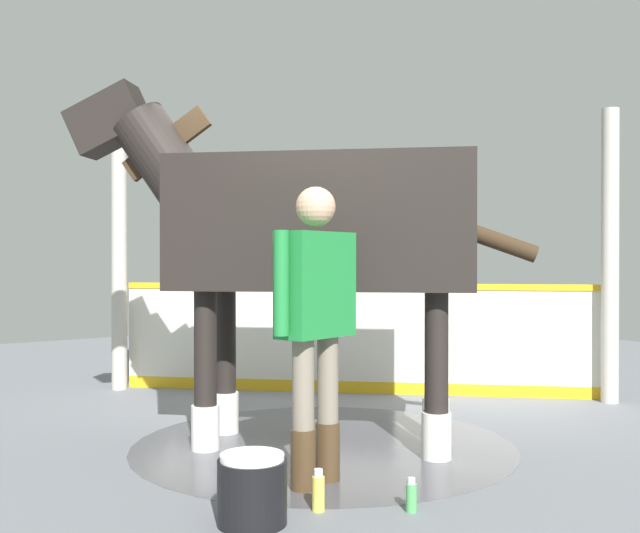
{
  "coord_description": "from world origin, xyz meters",
  "views": [
    {
      "loc": [
        -3.48,
        -4.53,
        1.33
      ],
      "look_at": [
        -0.6,
        -0.65,
        1.3
      ],
      "focal_mm": 41.21,
      "sensor_mm": 36.0,
      "label": 1
    }
  ],
  "objects_px": {
    "handler": "(316,311)",
    "bottle_spray": "(411,496)",
    "wash_bucket": "(252,489)",
    "horse": "(308,229)",
    "bottle_shampoo": "(318,492)"
  },
  "relations": [
    {
      "from": "handler",
      "to": "horse",
      "type": "bearing_deg",
      "value": 132.37
    },
    {
      "from": "horse",
      "to": "bottle_spray",
      "type": "bearing_deg",
      "value": 120.3
    },
    {
      "from": "wash_bucket",
      "to": "bottle_spray",
      "type": "distance_m",
      "value": 0.85
    },
    {
      "from": "bottle_spray",
      "to": "horse",
      "type": "bearing_deg",
      "value": 75.12
    },
    {
      "from": "horse",
      "to": "wash_bucket",
      "type": "relative_size",
      "value": 7.51
    },
    {
      "from": "horse",
      "to": "wash_bucket",
      "type": "bearing_deg",
      "value": 89.52
    },
    {
      "from": "bottle_shampoo",
      "to": "horse",
      "type": "bearing_deg",
      "value": 56.54
    },
    {
      "from": "wash_bucket",
      "to": "bottle_shampoo",
      "type": "bearing_deg",
      "value": -6.64
    },
    {
      "from": "horse",
      "to": "handler",
      "type": "xyz_separation_m",
      "value": [
        -0.53,
        -0.81,
        -0.53
      ]
    },
    {
      "from": "horse",
      "to": "wash_bucket",
      "type": "xyz_separation_m",
      "value": [
        -1.17,
        -1.14,
        -1.39
      ]
    },
    {
      "from": "horse",
      "to": "bottle_spray",
      "type": "distance_m",
      "value": 2.14
    },
    {
      "from": "horse",
      "to": "handler",
      "type": "height_order",
      "value": "horse"
    },
    {
      "from": "bottle_shampoo",
      "to": "bottle_spray",
      "type": "height_order",
      "value": "bottle_shampoo"
    },
    {
      "from": "handler",
      "to": "bottle_spray",
      "type": "height_order",
      "value": "handler"
    },
    {
      "from": "bottle_spray",
      "to": "handler",
      "type": "bearing_deg",
      "value": 100.57
    }
  ]
}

